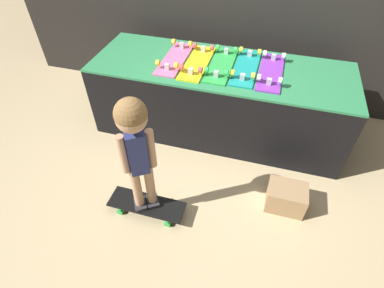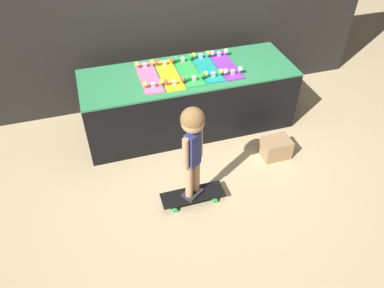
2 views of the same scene
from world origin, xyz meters
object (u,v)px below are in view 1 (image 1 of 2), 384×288
skateboard_teal_on_rack (246,67)px  skateboard_purple_on_rack (271,71)px  child (135,139)px  skateboard_green_on_rack (221,64)px  skateboard_yellow_on_rack (197,62)px  skateboard_on_floor (147,205)px  skateboard_pink_on_rack (175,58)px  storage_box (286,197)px

skateboard_teal_on_rack → skateboard_purple_on_rack: 0.22m
skateboard_teal_on_rack → child: child is taller
skateboard_green_on_rack → skateboard_yellow_on_rack: bearing=-175.3°
skateboard_teal_on_rack → skateboard_purple_on_rack: same height
skateboard_yellow_on_rack → child: size_ratio=0.65×
skateboard_green_on_rack → skateboard_purple_on_rack: (0.44, 0.00, 0.00)m
skateboard_green_on_rack → skateboard_on_floor: size_ratio=1.07×
skateboard_green_on_rack → skateboard_on_floor: bearing=-104.7°
skateboard_pink_on_rack → skateboard_yellow_on_rack: size_ratio=1.00×
skateboard_yellow_on_rack → skateboard_purple_on_rack: bearing=1.9°
skateboard_pink_on_rack → child: child is taller
child → skateboard_pink_on_rack: bearing=63.7°
skateboard_on_floor → storage_box: bearing=18.6°
skateboard_purple_on_rack → storage_box: size_ratio=2.17×
skateboard_teal_on_rack → skateboard_on_floor: (-0.53, -1.19, -0.66)m
skateboard_yellow_on_rack → skateboard_teal_on_rack: 0.44m
child → storage_box: child is taller
skateboard_purple_on_rack → child: size_ratio=0.65×
skateboard_teal_on_rack → skateboard_green_on_rack: bearing=-175.7°
skateboard_on_floor → skateboard_purple_on_rack: bearing=57.7°
skateboard_pink_on_rack → skateboard_teal_on_rack: bearing=1.5°
skateboard_teal_on_rack → storage_box: (0.53, -0.84, -0.63)m
skateboard_on_floor → child: child is taller
skateboard_green_on_rack → skateboard_purple_on_rack: 0.44m
skateboard_yellow_on_rack → storage_box: skateboard_yellow_on_rack is taller
skateboard_pink_on_rack → child: 1.18m
skateboard_yellow_on_rack → storage_box: (0.96, -0.80, -0.63)m
skateboard_purple_on_rack → storage_box: skateboard_purple_on_rack is taller
skateboard_yellow_on_rack → skateboard_on_floor: 1.34m
skateboard_teal_on_rack → storage_box: bearing=-57.8°
skateboard_pink_on_rack → storage_box: size_ratio=2.17×
skateboard_green_on_rack → skateboard_teal_on_rack: same height
skateboard_pink_on_rack → skateboard_purple_on_rack: bearing=0.3°
skateboard_yellow_on_rack → skateboard_purple_on_rack: (0.65, 0.02, 0.00)m
skateboard_green_on_rack → skateboard_purple_on_rack: bearing=0.5°
skateboard_yellow_on_rack → skateboard_teal_on_rack: (0.44, 0.03, 0.00)m
child → skateboard_on_floor: bearing=67.0°
skateboard_teal_on_rack → skateboard_purple_on_rack: bearing=-3.2°
skateboard_purple_on_rack → storage_box: (0.31, -0.82, -0.63)m
skateboard_pink_on_rack → skateboard_teal_on_rack: 0.66m
skateboard_on_floor → storage_box: (1.05, 0.35, 0.04)m
skateboard_yellow_on_rack → skateboard_teal_on_rack: bearing=4.5°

